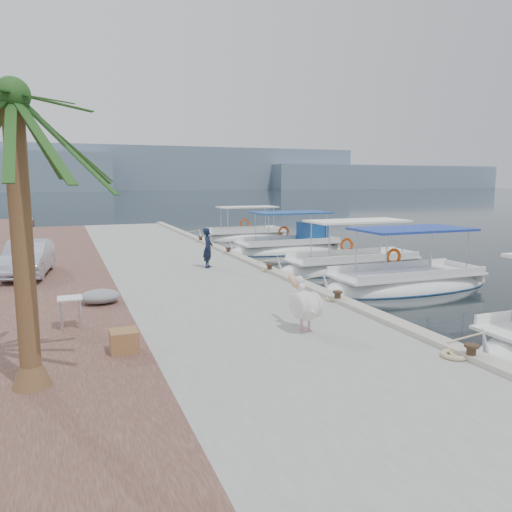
{
  "coord_description": "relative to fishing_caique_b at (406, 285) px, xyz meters",
  "views": [
    {
      "loc": [
        -7.53,
        -15.56,
        3.93
      ],
      "look_at": [
        -1.0,
        1.24,
        1.2
      ],
      "focal_mm": 35.0,
      "sensor_mm": 36.0,
      "label": 1
    }
  ],
  "objects": [
    {
      "name": "ground",
      "position": [
        -4.08,
        0.85,
        -0.12
      ],
      "size": [
        400.0,
        400.0,
        0.0
      ],
      "primitive_type": "plane",
      "color": "black",
      "rests_on": "ground"
    },
    {
      "name": "concrete_quay",
      "position": [
        -7.08,
        5.85,
        0.13
      ],
      "size": [
        6.0,
        40.0,
        0.5
      ],
      "primitive_type": "cube",
      "color": "gray",
      "rests_on": "ground"
    },
    {
      "name": "quay_curb",
      "position": [
        -4.3,
        5.85,
        0.44
      ],
      "size": [
        0.44,
        40.0,
        0.12
      ],
      "primitive_type": "cube",
      "color": "#A5A092",
      "rests_on": "concrete_quay"
    },
    {
      "name": "cobblestone_strip",
      "position": [
        -12.08,
        5.85,
        0.13
      ],
      "size": [
        4.0,
        40.0,
        0.5
      ],
      "primitive_type": "cube",
      "color": "#4F312A",
      "rests_on": "ground"
    },
    {
      "name": "distant_hills",
      "position": [
        25.53,
        202.34,
        7.49
      ],
      "size": [
        330.0,
        60.0,
        18.0
      ],
      "color": "slate",
      "rests_on": "ground"
    },
    {
      "name": "fishing_caique_b",
      "position": [
        0.0,
        0.0,
        0.0
      ],
      "size": [
        6.98,
        2.53,
        2.83
      ],
      "color": "white",
      "rests_on": "ground"
    },
    {
      "name": "fishing_caique_c",
      "position": [
        0.17,
        3.88,
        0.0
      ],
      "size": [
        7.32,
        2.17,
        2.83
      ],
      "color": "white",
      "rests_on": "ground"
    },
    {
      "name": "fishing_caique_d",
      "position": [
        0.07,
        10.2,
        0.07
      ],
      "size": [
        6.9,
        2.63,
        2.83
      ],
      "color": "white",
      "rests_on": "ground"
    },
    {
      "name": "fishing_caique_e",
      "position": [
        -0.26,
        16.51,
        0.0
      ],
      "size": [
        6.46,
        2.0,
        2.83
      ],
      "color": "white",
      "rests_on": "ground"
    },
    {
      "name": "mooring_bollards",
      "position": [
        -4.43,
        2.35,
        0.57
      ],
      "size": [
        0.28,
        20.28,
        0.33
      ],
      "color": "black",
      "rests_on": "concrete_quay"
    },
    {
      "name": "pelican",
      "position": [
        -6.53,
        -4.75,
        1.0
      ],
      "size": [
        0.62,
        1.57,
        1.22
      ],
      "color": "tan",
      "rests_on": "concrete_quay"
    },
    {
      "name": "fisherman",
      "position": [
        -6.29,
        4.23,
        1.17
      ],
      "size": [
        0.6,
        0.69,
        1.59
      ],
      "primitive_type": "imported",
      "rotation": [
        0.0,
        0.0,
        1.11
      ],
      "color": "black",
      "rests_on": "concrete_quay"
    },
    {
      "name": "date_palm",
      "position": [
        -12.23,
        -5.9,
        5.07
      ],
      "size": [
        4.6,
        4.6,
        5.64
      ],
      "color": "brown",
      "rests_on": "cobblestone_strip"
    },
    {
      "name": "parked_car",
      "position": [
        -12.86,
        4.95,
        1.02
      ],
      "size": [
        1.84,
        4.04,
        1.29
      ],
      "primitive_type": "imported",
      "rotation": [
        0.0,
        0.0,
        -0.13
      ],
      "color": "#B0B7CA",
      "rests_on": "cobblestone_strip"
    },
    {
      "name": "wooden_crate",
      "position": [
        -10.58,
        -4.69,
        0.6
      ],
      "size": [
        0.55,
        0.55,
        0.44
      ],
      "primitive_type": "cube",
      "color": "brown",
      "rests_on": "cobblestone_strip"
    },
    {
      "name": "tarp_bundle",
      "position": [
        -10.74,
        -0.34,
        0.58
      ],
      "size": [
        1.1,
        0.9,
        0.4
      ],
      "primitive_type": "ellipsoid",
      "color": "gray",
      "rests_on": "cobblestone_strip"
    },
    {
      "name": "folding_table",
      "position": [
        -11.55,
        -2.54,
        0.9
      ],
      "size": [
        0.55,
        0.55,
        0.73
      ],
      "color": "silver",
      "rests_on": "cobblestone_strip"
    },
    {
      "name": "rope_coil",
      "position": [
        -4.58,
        -7.39,
        0.43
      ],
      "size": [
        0.54,
        0.54,
        0.1
      ],
      "primitive_type": "torus",
      "color": "#C6B284",
      "rests_on": "concrete_quay"
    }
  ]
}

